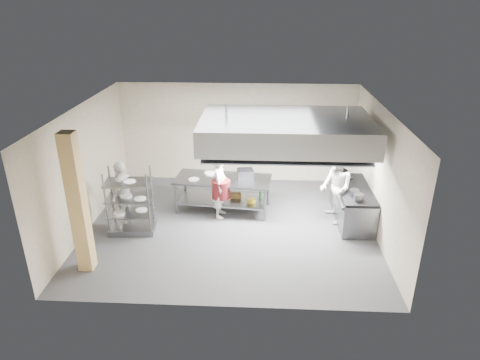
{
  "coord_description": "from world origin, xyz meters",
  "views": [
    {
      "loc": [
        0.72,
        -9.33,
        5.33
      ],
      "look_at": [
        0.23,
        0.2,
        1.19
      ],
      "focal_mm": 32.0,
      "sensor_mm": 36.0,
      "label": 1
    }
  ],
  "objects_px": {
    "island": "(223,194)",
    "stockpot": "(354,193)",
    "cooking_range": "(352,205)",
    "chef_line": "(335,188)",
    "pass_rack": "(130,201)",
    "griddle": "(245,173)",
    "chef_head": "(220,186)",
    "chef_plating": "(123,194)"
  },
  "relations": [
    {
      "from": "chef_plating",
      "to": "griddle",
      "type": "xyz_separation_m",
      "value": [
        2.93,
        1.14,
        0.14
      ]
    },
    {
      "from": "cooking_range",
      "to": "chef_head",
      "type": "height_order",
      "value": "chef_head"
    },
    {
      "from": "island",
      "to": "stockpot",
      "type": "xyz_separation_m",
      "value": [
        3.24,
        -0.88,
        0.52
      ]
    },
    {
      "from": "cooking_range",
      "to": "chef_plating",
      "type": "xyz_separation_m",
      "value": [
        -5.68,
        -0.6,
        0.45
      ]
    },
    {
      "from": "chef_line",
      "to": "stockpot",
      "type": "height_order",
      "value": "chef_line"
    },
    {
      "from": "chef_line",
      "to": "griddle",
      "type": "height_order",
      "value": "chef_line"
    },
    {
      "from": "island",
      "to": "pass_rack",
      "type": "xyz_separation_m",
      "value": [
        -2.11,
        -1.26,
        0.35
      ]
    },
    {
      "from": "chef_head",
      "to": "chef_plating",
      "type": "relative_size",
      "value": 0.97
    },
    {
      "from": "island",
      "to": "stockpot",
      "type": "relative_size",
      "value": 10.91
    },
    {
      "from": "cooking_range",
      "to": "chef_head",
      "type": "distance_m",
      "value": 3.41
    },
    {
      "from": "island",
      "to": "chef_plating",
      "type": "bearing_deg",
      "value": -150.46
    },
    {
      "from": "island",
      "to": "stockpot",
      "type": "height_order",
      "value": "stockpot"
    },
    {
      "from": "griddle",
      "to": "stockpot",
      "type": "relative_size",
      "value": 1.84
    },
    {
      "from": "island",
      "to": "chef_plating",
      "type": "relative_size",
      "value": 1.44
    },
    {
      "from": "island",
      "to": "cooking_range",
      "type": "relative_size",
      "value": 1.25
    },
    {
      "from": "pass_rack",
      "to": "chef_line",
      "type": "height_order",
      "value": "chef_line"
    },
    {
      "from": "island",
      "to": "chef_line",
      "type": "height_order",
      "value": "chef_line"
    },
    {
      "from": "island",
      "to": "stockpot",
      "type": "distance_m",
      "value": 3.4
    },
    {
      "from": "pass_rack",
      "to": "chef_head",
      "type": "height_order",
      "value": "chef_head"
    },
    {
      "from": "pass_rack",
      "to": "cooking_range",
      "type": "xyz_separation_m",
      "value": [
        5.45,
        0.84,
        -0.39
      ]
    },
    {
      "from": "chef_head",
      "to": "griddle",
      "type": "xyz_separation_m",
      "value": [
        0.63,
        0.48,
        0.17
      ]
    },
    {
      "from": "chef_line",
      "to": "island",
      "type": "bearing_deg",
      "value": -108.2
    },
    {
      "from": "island",
      "to": "chef_line",
      "type": "xyz_separation_m",
      "value": [
        2.86,
        -0.47,
        0.47
      ]
    },
    {
      "from": "island",
      "to": "pass_rack",
      "type": "distance_m",
      "value": 2.49
    },
    {
      "from": "pass_rack",
      "to": "stockpot",
      "type": "xyz_separation_m",
      "value": [
        5.35,
        0.39,
        0.17
      ]
    },
    {
      "from": "cooking_range",
      "to": "griddle",
      "type": "relative_size",
      "value": 4.76
    },
    {
      "from": "chef_head",
      "to": "chef_line",
      "type": "distance_m",
      "value": 2.9
    },
    {
      "from": "griddle",
      "to": "stockpot",
      "type": "height_order",
      "value": "griddle"
    },
    {
      "from": "chef_head",
      "to": "griddle",
      "type": "relative_size",
      "value": 4.01
    },
    {
      "from": "island",
      "to": "pass_rack",
      "type": "bearing_deg",
      "value": -143.09
    },
    {
      "from": "chef_head",
      "to": "stockpot",
      "type": "xyz_separation_m",
      "value": [
        3.28,
        -0.51,
        0.14
      ]
    },
    {
      "from": "chef_line",
      "to": "stockpot",
      "type": "relative_size",
      "value": 8.08
    },
    {
      "from": "island",
      "to": "pass_rack",
      "type": "height_order",
      "value": "pass_rack"
    },
    {
      "from": "island",
      "to": "chef_plating",
      "type": "height_order",
      "value": "chef_plating"
    },
    {
      "from": "stockpot",
      "to": "island",
      "type": "bearing_deg",
      "value": 164.87
    },
    {
      "from": "chef_plating",
      "to": "chef_head",
      "type": "bearing_deg",
      "value": 118.54
    },
    {
      "from": "island",
      "to": "chef_head",
      "type": "relative_size",
      "value": 1.48
    },
    {
      "from": "chef_plating",
      "to": "stockpot",
      "type": "xyz_separation_m",
      "value": [
        5.58,
        0.14,
        0.11
      ]
    },
    {
      "from": "chef_plating",
      "to": "pass_rack",
      "type": "bearing_deg",
      "value": 55.51
    },
    {
      "from": "island",
      "to": "cooking_range",
      "type": "bearing_deg",
      "value": -1.15
    },
    {
      "from": "chef_plating",
      "to": "griddle",
      "type": "distance_m",
      "value": 3.14
    },
    {
      "from": "cooking_range",
      "to": "chef_line",
      "type": "height_order",
      "value": "chef_line"
    }
  ]
}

